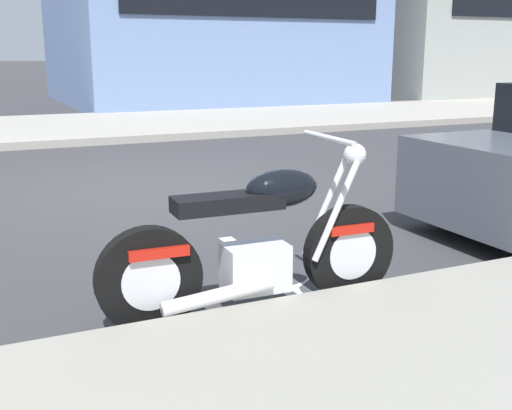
% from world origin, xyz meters
% --- Properties ---
extents(ground_plane, '(260.00, 260.00, 0.00)m').
position_xyz_m(ground_plane, '(0.00, 0.00, 0.00)').
color(ground_plane, '#333335').
extents(sidewalk_far_curb, '(120.00, 5.00, 0.14)m').
position_xyz_m(sidewalk_far_curb, '(12.00, 6.53, 0.07)').
color(sidewalk_far_curb, gray).
rests_on(sidewalk_far_curb, ground).
extents(parking_stall_stripe, '(0.12, 2.20, 0.01)m').
position_xyz_m(parking_stall_stripe, '(0.00, -3.43, 0.00)').
color(parking_stall_stripe, silver).
rests_on(parking_stall_stripe, ground).
extents(parked_motorcycle, '(2.01, 0.62, 1.12)m').
position_xyz_m(parked_motorcycle, '(-0.43, -3.98, 0.43)').
color(parked_motorcycle, black).
rests_on(parked_motorcycle, ground).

